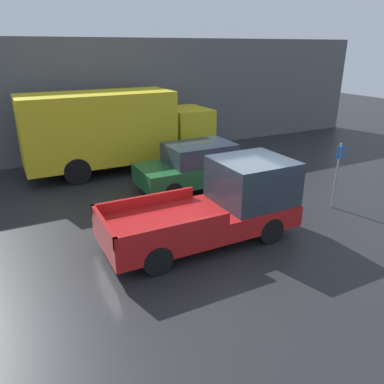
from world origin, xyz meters
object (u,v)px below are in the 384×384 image
(car, at_px, (197,166))
(delivery_truck, at_px, (115,129))
(pickup_truck, at_px, (221,204))
(parking_sign, at_px, (337,172))

(car, xyz_separation_m, delivery_truck, (-2.06, 3.53, 0.94))
(pickup_truck, xyz_separation_m, car, (1.30, 3.80, -0.12))
(delivery_truck, xyz_separation_m, parking_sign, (5.17, -7.31, -0.55))
(pickup_truck, distance_m, parking_sign, 4.41)
(pickup_truck, xyz_separation_m, delivery_truck, (-0.77, 7.33, 0.82))
(delivery_truck, bearing_deg, parking_sign, -54.74)
(car, distance_m, delivery_truck, 4.20)
(car, distance_m, parking_sign, 4.91)
(car, relative_size, delivery_truck, 0.55)
(delivery_truck, bearing_deg, pickup_truck, -84.02)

